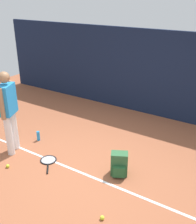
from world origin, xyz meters
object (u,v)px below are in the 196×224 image
object	(u,v)px
tennis_player	(8,108)
water_bottle	(38,136)
tennis_ball_near_player	(102,218)
tennis_ball_mid_court	(8,166)
backpack	(119,165)
tennis_racket	(48,161)

from	to	relation	value
tennis_player	water_bottle	xyz separation A→B (m)	(0.11, 0.60, -0.86)
tennis_ball_near_player	tennis_ball_mid_court	xyz separation A→B (m)	(-2.18, 0.12, 0.00)
backpack	tennis_ball_near_player	world-z (taller)	backpack
tennis_player	tennis_ball_near_player	distance (m)	2.78
tennis_ball_near_player	water_bottle	size ratio (longest dim) A/B	0.31
tennis_ball_mid_court	water_bottle	xyz separation A→B (m)	(-0.25, 1.08, 0.07)
backpack	tennis_ball_near_player	xyz separation A→B (m)	(0.32, -1.08, -0.18)
backpack	tennis_ball_mid_court	distance (m)	2.11
tennis_ball_near_player	tennis_ball_mid_court	bearing A→B (deg)	176.80
tennis_ball_near_player	tennis_ball_mid_court	world-z (taller)	same
tennis_racket	backpack	xyz separation A→B (m)	(1.36, 0.38, 0.20)
tennis_racket	water_bottle	distance (m)	0.91
water_bottle	tennis_ball_near_player	bearing A→B (deg)	-26.29
backpack	tennis_ball_mid_court	bearing A→B (deg)	179.76
tennis_racket	backpack	distance (m)	1.43
tennis_racket	tennis_ball_near_player	xyz separation A→B (m)	(1.68, -0.69, 0.02)
tennis_player	backpack	size ratio (longest dim) A/B	3.86
tennis_ball_mid_court	tennis_player	bearing A→B (deg)	127.12
tennis_player	tennis_racket	size ratio (longest dim) A/B	2.90
tennis_ball_near_player	water_bottle	bearing A→B (deg)	153.71
tennis_ball_mid_court	water_bottle	world-z (taller)	water_bottle
tennis_ball_mid_court	tennis_racket	bearing A→B (deg)	48.65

